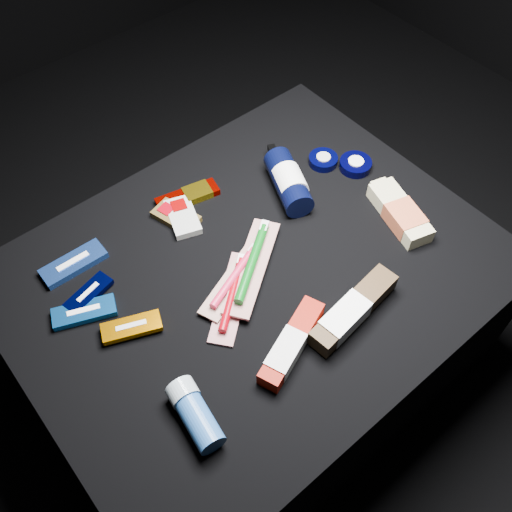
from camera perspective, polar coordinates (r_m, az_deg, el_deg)
ground at (r=1.53m, az=-0.20°, el=-9.88°), size 3.00×3.00×0.00m
cloth_table at (r=1.35m, az=-0.22°, el=-6.11°), size 0.98×0.78×0.40m
luna_bar_0 at (r=1.24m, az=-17.77°, el=-0.73°), size 0.14×0.05×0.02m
luna_bar_1 at (r=1.17m, az=-16.79°, el=-5.39°), size 0.13×0.09×0.02m
luna_bar_2 at (r=1.18m, az=-16.40°, el=-3.64°), size 0.11×0.06×0.01m
luna_bar_3 at (r=1.12m, az=-12.33°, el=-6.96°), size 0.12×0.08×0.01m
clif_bar_0 at (r=1.27m, az=-8.14°, el=4.00°), size 0.08×0.11×0.02m
clif_bar_1 at (r=1.27m, az=-7.39°, el=4.04°), size 0.09×0.12×0.02m
power_bar at (r=1.31m, az=-6.53°, el=6.07°), size 0.15×0.07×0.02m
lotion_bottle at (r=1.30m, az=3.26°, el=7.43°), size 0.12×0.21×0.07m
cream_tin_upper at (r=1.39m, az=6.73°, el=9.52°), size 0.07×0.07×0.02m
cream_tin_lower at (r=1.39m, az=9.91°, el=9.00°), size 0.08×0.08×0.02m
bodywash_bottle at (r=1.29m, az=14.25°, el=4.13°), size 0.11×0.19×0.04m
deodorant_stick at (r=1.02m, az=-6.14°, el=-15.39°), size 0.07×0.13×0.05m
toothbrush_pack_0 at (r=1.14m, az=-2.35°, el=-3.87°), size 0.20×0.18×0.02m
toothbrush_pack_1 at (r=1.15m, az=-2.17°, el=-2.18°), size 0.21×0.12×0.02m
toothbrush_pack_2 at (r=1.16m, az=-0.36°, el=-0.76°), size 0.23×0.19×0.03m
toothpaste_carton_red at (r=1.07m, az=3.38°, el=-9.01°), size 0.20×0.11×0.04m
toothpaste_carton_green at (r=1.11m, az=9.43°, el=-5.58°), size 0.22×0.07×0.04m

